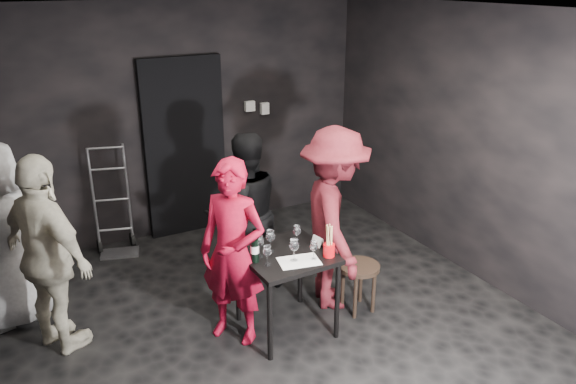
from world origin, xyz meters
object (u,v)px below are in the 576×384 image
man_maroon (334,207)px  wine_bottle (255,249)px  hand_truck (116,233)px  woman_black (244,208)px  server_red (233,247)px  bystander_cream (46,244)px  stool (359,273)px  tasting_table (286,263)px  bystander_grey (3,226)px  breadstick_cup (329,241)px

man_maroon → wine_bottle: 0.92m
hand_truck → woman_black: 1.80m
server_red → woman_black: size_ratio=1.01×
bystander_cream → stool: bearing=-134.5°
hand_truck → tasting_table: hand_truck is taller
bystander_grey → breadstick_cup: size_ratio=6.18×
server_red → woman_black: server_red is taller
man_maroon → woman_black: bearing=61.6°
hand_truck → stool: size_ratio=2.63×
wine_bottle → breadstick_cup: 0.62m
tasting_table → wine_bottle: wine_bottle is taller
wine_bottle → breadstick_cup: size_ratio=0.96×
stool → tasting_table: bearing=175.8°
wine_bottle → breadstick_cup: (0.58, -0.21, 0.02)m
bystander_cream → breadstick_cup: bearing=-141.7°
bystander_cream → tasting_table: bearing=-139.1°
bystander_grey → breadstick_cup: (2.36, -1.48, -0.05)m
hand_truck → woman_black: woman_black is taller
woman_black → wine_bottle: 0.90m
tasting_table → breadstick_cup: breadstick_cup is taller
woman_black → server_red: bearing=60.3°
man_maroon → bystander_cream: (-2.38, 0.49, -0.03)m
stool → server_red: size_ratio=0.27×
bystander_cream → bystander_grey: (-0.28, 0.59, -0.02)m
hand_truck → server_red: server_red is taller
server_red → wine_bottle: bearing=8.0°
woman_black → wine_bottle: (-0.29, -0.85, 0.01)m
woman_black → bystander_grey: bystander_grey is taller
man_maroon → server_red: bearing=112.7°
hand_truck → man_maroon: size_ratio=0.63×
server_red → bystander_cream: bystander_cream is taller
woman_black → wine_bottle: woman_black is taller
server_red → man_maroon: size_ratio=0.87×
bystander_grey → server_red: bearing=131.6°
bystander_grey → tasting_table: bearing=135.2°
bystander_cream → bystander_grey: bearing=-2.4°
tasting_table → woman_black: (-0.01, 0.84, 0.20)m
hand_truck → tasting_table: bearing=-49.7°
bystander_grey → wine_bottle: size_ratio=6.43×
hand_truck → tasting_table: (0.99, -2.21, 0.43)m
hand_truck → breadstick_cup: size_ratio=4.06×
server_red → breadstick_cup: size_ratio=5.66×
stool → bystander_grey: 3.14m
bystander_cream → man_maroon: bearing=-130.0°
bystander_cream → woman_black: bearing=-113.2°
wine_bottle → hand_truck: bearing=107.2°
hand_truck → bystander_cream: (-0.80, -1.54, 0.73)m
stool → woman_black: bearing=129.6°
man_maroon → bystander_grey: bearing=86.9°
man_maroon → wine_bottle: bearing=121.4°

